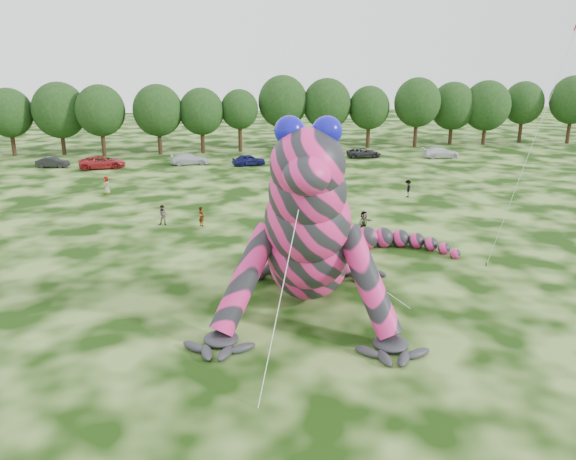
# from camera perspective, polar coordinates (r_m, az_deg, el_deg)

# --- Properties ---
(ground) EXTENTS (240.00, 240.00, 0.00)m
(ground) POSITION_cam_1_polar(r_m,az_deg,el_deg) (26.47, 3.60, -11.97)
(ground) COLOR #16330A
(ground) RESTS_ON ground
(inflatable_gecko) EXTENTS (21.86, 24.34, 10.46)m
(inflatable_gecko) POSITION_cam_1_polar(r_m,az_deg,el_deg) (30.92, 2.21, 2.84)
(inflatable_gecko) COLOR #D62272
(inflatable_gecko) RESTS_ON ground
(flying_kite) EXTENTS (2.79, 3.46, 15.59)m
(flying_kite) POSITION_cam_1_polar(r_m,az_deg,el_deg) (35.03, 26.93, 16.89)
(flying_kite) COLOR red
(flying_kite) RESTS_ON ground
(tree_4) EXTENTS (6.22, 5.60, 9.06)m
(tree_4) POSITION_cam_1_polar(r_m,az_deg,el_deg) (85.15, -26.39, 9.78)
(tree_4) COLOR black
(tree_4) RESTS_ON ground
(tree_5) EXTENTS (7.16, 6.44, 9.80)m
(tree_5) POSITION_cam_1_polar(r_m,az_deg,el_deg) (83.23, -22.12, 10.43)
(tree_5) COLOR black
(tree_5) RESTS_ON ground
(tree_6) EXTENTS (6.52, 5.86, 9.49)m
(tree_6) POSITION_cam_1_polar(r_m,az_deg,el_deg) (80.51, -18.44, 10.50)
(tree_6) COLOR black
(tree_6) RESTS_ON ground
(tree_7) EXTENTS (6.68, 6.01, 9.48)m
(tree_7) POSITION_cam_1_polar(r_m,az_deg,el_deg) (79.85, -13.04, 10.88)
(tree_7) COLOR black
(tree_7) RESTS_ON ground
(tree_8) EXTENTS (6.14, 5.53, 8.94)m
(tree_8) POSITION_cam_1_polar(r_m,az_deg,el_deg) (79.93, -8.75, 10.93)
(tree_8) COLOR black
(tree_8) RESTS_ON ground
(tree_9) EXTENTS (5.27, 4.74, 8.68)m
(tree_9) POSITION_cam_1_polar(r_m,az_deg,el_deg) (80.55, -4.92, 11.01)
(tree_9) COLOR black
(tree_9) RESTS_ON ground
(tree_10) EXTENTS (7.09, 6.38, 10.50)m
(tree_10) POSITION_cam_1_polar(r_m,az_deg,el_deg) (82.43, -0.53, 11.85)
(tree_10) COLOR black
(tree_10) RESTS_ON ground
(tree_11) EXTENTS (7.01, 6.31, 10.07)m
(tree_11) POSITION_cam_1_polar(r_m,az_deg,el_deg) (83.31, 3.95, 11.72)
(tree_11) COLOR black
(tree_11) RESTS_ON ground
(tree_12) EXTENTS (5.99, 5.39, 8.97)m
(tree_12) POSITION_cam_1_polar(r_m,az_deg,el_deg) (84.58, 8.21, 11.29)
(tree_12) COLOR black
(tree_12) RESTS_ON ground
(tree_13) EXTENTS (6.83, 6.15, 10.13)m
(tree_13) POSITION_cam_1_polar(r_m,az_deg,el_deg) (86.36, 12.95, 11.54)
(tree_13) COLOR black
(tree_13) RESTS_ON ground
(tree_14) EXTENTS (6.82, 6.14, 9.40)m
(tree_14) POSITION_cam_1_polar(r_m,az_deg,el_deg) (90.40, 16.34, 11.29)
(tree_14) COLOR black
(tree_14) RESTS_ON ground
(tree_15) EXTENTS (7.17, 6.45, 9.63)m
(tree_15) POSITION_cam_1_polar(r_m,az_deg,el_deg) (91.83, 19.48, 11.17)
(tree_15) COLOR black
(tree_15) RESTS_ON ground
(tree_16) EXTENTS (6.26, 5.63, 9.37)m
(tree_16) POSITION_cam_1_polar(r_m,az_deg,el_deg) (96.72, 22.71, 11.01)
(tree_16) COLOR black
(tree_16) RESTS_ON ground
(tree_17) EXTENTS (6.98, 6.28, 10.30)m
(tree_17) POSITION_cam_1_polar(r_m,az_deg,el_deg) (98.05, 26.86, 10.84)
(tree_17) COLOR black
(tree_17) RESTS_ON ground
(car_1) EXTENTS (3.99, 1.93, 1.26)m
(car_1) POSITION_cam_1_polar(r_m,az_deg,el_deg) (74.50, -22.81, 6.36)
(car_1) COLOR black
(car_1) RESTS_ON ground
(car_2) EXTENTS (5.67, 3.10, 1.50)m
(car_2) POSITION_cam_1_polar(r_m,az_deg,el_deg) (71.63, -18.34, 6.55)
(car_2) COLOR maroon
(car_2) RESTS_ON ground
(car_3) EXTENTS (4.80, 2.25, 1.36)m
(car_3) POSITION_cam_1_polar(r_m,az_deg,el_deg) (71.77, -9.97, 7.11)
(car_3) COLOR silver
(car_3) RESTS_ON ground
(car_4) EXTENTS (4.30, 2.32, 1.39)m
(car_4) POSITION_cam_1_polar(r_m,az_deg,el_deg) (70.11, -4.00, 7.11)
(car_4) COLOR #101145
(car_4) RESTS_ON ground
(car_5) EXTENTS (4.56, 1.81, 1.48)m
(car_5) POSITION_cam_1_polar(r_m,az_deg,el_deg) (73.84, 3.18, 7.67)
(car_5) COLOR beige
(car_5) RESTS_ON ground
(car_6) EXTENTS (4.62, 2.24, 1.27)m
(car_6) POSITION_cam_1_polar(r_m,az_deg,el_deg) (76.38, 7.71, 7.78)
(car_6) COLOR #232325
(car_6) RESTS_ON ground
(car_7) EXTENTS (4.93, 2.07, 1.42)m
(car_7) POSITION_cam_1_polar(r_m,az_deg,el_deg) (78.15, 15.26, 7.60)
(car_7) COLOR silver
(car_7) RESTS_ON ground
(spectator_1) EXTENTS (0.92, 0.78, 1.64)m
(spectator_1) POSITION_cam_1_polar(r_m,az_deg,el_deg) (45.78, -12.58, 1.48)
(spectator_1) COLOR gray
(spectator_1) RESTS_ON ground
(spectator_2) EXTENTS (0.98, 1.23, 1.66)m
(spectator_2) POSITION_cam_1_polar(r_m,az_deg,el_deg) (55.04, 12.07, 4.14)
(spectator_2) COLOR gray
(spectator_2) RESTS_ON ground
(spectator_4) EXTENTS (0.93, 1.01, 1.73)m
(spectator_4) POSITION_cam_1_polar(r_m,az_deg,el_deg) (57.92, -17.95, 4.35)
(spectator_4) COLOR gray
(spectator_4) RESTS_ON ground
(spectator_5) EXTENTS (1.63, 1.52, 1.83)m
(spectator_5) POSITION_cam_1_polar(r_m,az_deg,el_deg) (42.66, 7.72, 0.72)
(spectator_5) COLOR gray
(spectator_5) RESTS_ON ground
(spectator_0) EXTENTS (0.64, 0.69, 1.59)m
(spectator_0) POSITION_cam_1_polar(r_m,az_deg,el_deg) (44.97, -8.79, 1.37)
(spectator_0) COLOR gray
(spectator_0) RESTS_ON ground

